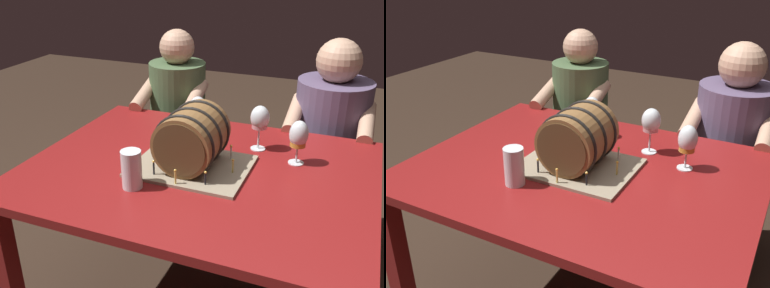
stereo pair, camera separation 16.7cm
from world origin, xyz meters
TOP-DOWN VIEW (x-y plane):
  - dining_table at (0.00, 0.00)m, footprint 1.33×1.03m
  - barrel_cake at (-0.02, -0.01)m, footprint 0.44×0.35m
  - wine_glass_red at (-0.12, 0.29)m, footprint 0.08×0.08m
  - wine_glass_rose at (0.17, 0.25)m, footprint 0.08×0.08m
  - wine_glass_amber at (0.34, 0.18)m, footprint 0.07×0.07m
  - beer_pint at (-0.16, -0.23)m, footprint 0.07×0.07m
  - person_seated_left at (-0.42, 0.75)m, footprint 0.38×0.48m
  - person_seated_right at (0.42, 0.76)m, footprint 0.40×0.48m

SIDE VIEW (x-z plane):
  - person_seated_left at x=-0.42m, z-range -0.06..1.07m
  - person_seated_right at x=0.42m, z-range -0.03..1.11m
  - dining_table at x=0.00m, z-range 0.27..1.01m
  - beer_pint at x=-0.16m, z-range 0.74..0.88m
  - barrel_cake at x=-0.02m, z-range 0.73..0.98m
  - wine_glass_amber at x=0.34m, z-range 0.77..0.95m
  - wine_glass_red at x=-0.12m, z-range 0.78..0.96m
  - wine_glass_rose at x=0.17m, z-range 0.78..0.97m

